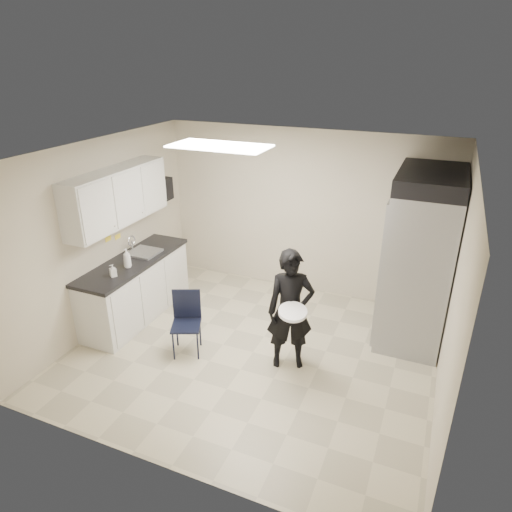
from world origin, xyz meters
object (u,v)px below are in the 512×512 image
at_px(lower_counter, 136,289).
at_px(commercial_fridge, 419,265).
at_px(man_tuxedo, 290,310).
at_px(folding_chair, 186,326).

distance_m(lower_counter, commercial_fridge, 3.98).
distance_m(lower_counter, man_tuxedo, 2.49).
xyz_separation_m(lower_counter, folding_chair, (1.16, -0.53, -0.02)).
xyz_separation_m(lower_counter, commercial_fridge, (3.78, 1.07, 0.62)).
distance_m(commercial_fridge, folding_chair, 3.14).
bearing_deg(man_tuxedo, commercial_fridge, 20.52).
bearing_deg(commercial_fridge, lower_counter, -164.12).
bearing_deg(lower_counter, man_tuxedo, -5.40).
bearing_deg(man_tuxedo, folding_chair, 168.67).
relative_size(folding_chair, man_tuxedo, 0.53).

